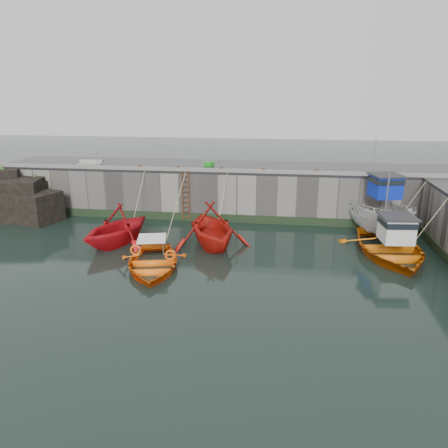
# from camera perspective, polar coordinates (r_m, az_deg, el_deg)

# --- Properties ---
(ground) EXTENTS (120.00, 120.00, 0.00)m
(ground) POSITION_cam_1_polar(r_m,az_deg,el_deg) (18.51, -5.71, -8.53)
(ground) COLOR black
(ground) RESTS_ON ground
(quay_back) EXTENTS (30.00, 5.00, 3.00)m
(quay_back) POSITION_cam_1_polar(r_m,az_deg,el_deg) (29.70, -0.12, 4.48)
(quay_back) COLOR slate
(quay_back) RESTS_ON ground
(road_back) EXTENTS (30.00, 5.00, 0.16)m
(road_back) POSITION_cam_1_polar(r_m,az_deg,el_deg) (29.39, -0.12, 7.49)
(road_back) COLOR black
(road_back) RESTS_ON quay_back
(kerb_back) EXTENTS (30.00, 0.30, 0.20)m
(kerb_back) POSITION_cam_1_polar(r_m,az_deg,el_deg) (27.07, -0.84, 7.04)
(kerb_back) COLOR slate
(kerb_back) RESTS_ON road_back
(algae_back) EXTENTS (30.00, 0.08, 0.50)m
(algae_back) POSITION_cam_1_polar(r_m,az_deg,el_deg) (27.57, -0.87, 0.80)
(algae_back) COLOR black
(algae_back) RESTS_ON ground
(rock_outcrop) EXTENTS (5.85, 4.24, 3.41)m
(rock_outcrop) POSITION_cam_1_polar(r_m,az_deg,el_deg) (31.24, -25.29, 3.01)
(rock_outcrop) COLOR black
(rock_outcrop) RESTS_ON ground
(ladder) EXTENTS (0.51, 0.08, 3.20)m
(ladder) POSITION_cam_1_polar(r_m,az_deg,el_deg) (27.56, -5.02, 3.62)
(ladder) COLOR #3F1E0F
(ladder) RESTS_ON ground
(boat_near_white) EXTENTS (5.50, 5.87, 2.48)m
(boat_near_white) POSITION_cam_1_polar(r_m,az_deg,el_deg) (24.43, -13.67, -2.48)
(boat_near_white) COLOR red
(boat_near_white) RESTS_ON ground
(boat_near_white_rope) EXTENTS (0.04, 3.51, 3.10)m
(boat_near_white_rope) POSITION_cam_1_polar(r_m,az_deg,el_deg) (27.70, -10.93, 0.02)
(boat_near_white_rope) COLOR tan
(boat_near_white_rope) RESTS_ON ground
(boat_near_blue) EXTENTS (4.54, 5.59, 1.02)m
(boat_near_blue) POSITION_cam_1_polar(r_m,az_deg,el_deg) (20.80, -9.34, -5.70)
(boat_near_blue) COLOR #FF660D
(boat_near_blue) RESTS_ON ground
(boat_near_blue_rope) EXTENTS (0.04, 6.02, 3.10)m
(boat_near_blue_rope) POSITION_cam_1_polar(r_m,az_deg,el_deg) (25.50, -5.91, -1.24)
(boat_near_blue_rope) COLOR tan
(boat_near_blue_rope) RESTS_ON ground
(boat_near_blacktrim) EXTENTS (5.99, 6.35, 2.66)m
(boat_near_blacktrim) POSITION_cam_1_polar(r_m,az_deg,el_deg) (23.51, -1.67, -2.76)
(boat_near_blacktrim) COLOR red
(boat_near_blacktrim) RESTS_ON ground
(boat_near_blacktrim_rope) EXTENTS (0.04, 3.22, 3.10)m
(boat_near_blacktrim_rope) POSITION_cam_1_polar(r_m,az_deg,el_deg) (26.74, -0.43, -0.28)
(boat_near_blacktrim_rope) COLOR tan
(boat_near_blacktrim_rope) RESTS_ON ground
(boat_far_white) EXTENTS (4.04, 7.24, 5.64)m
(boat_far_white) POSITION_cam_1_polar(r_m,az_deg,el_deg) (26.65, 19.42, 1.15)
(boat_far_white) COLOR silver
(boat_far_white) RESTS_ON ground
(boat_far_orange) EXTENTS (5.13, 6.74, 4.31)m
(boat_far_orange) POSITION_cam_1_polar(r_m,az_deg,el_deg) (23.46, 20.86, -2.88)
(boat_far_orange) COLOR #D9650B
(boat_far_orange) RESTS_ON ground
(fish_crate) EXTENTS (0.69, 0.62, 0.28)m
(fish_crate) POSITION_cam_1_polar(r_m,az_deg,el_deg) (29.16, -1.98, 7.84)
(fish_crate) COLOR #1A8B19
(fish_crate) RESTS_ON road_back
(railing) EXTENTS (1.60, 1.05, 1.00)m
(railing) POSITION_cam_1_polar(r_m,az_deg,el_deg) (30.66, -17.04, 7.68)
(railing) COLOR #A5A8AD
(railing) RESTS_ON road_back
(bollard_a) EXTENTS (0.18, 0.18, 0.28)m
(bollard_a) POSITION_cam_1_polar(r_m,az_deg,el_deg) (28.36, -10.92, 7.28)
(bollard_a) COLOR #3F1E0F
(bollard_a) RESTS_ON road_back
(bollard_b) EXTENTS (0.18, 0.18, 0.28)m
(bollard_b) POSITION_cam_1_polar(r_m,az_deg,el_deg) (27.65, -5.97, 7.25)
(bollard_b) COLOR #3F1E0F
(bollard_b) RESTS_ON road_back
(bollard_c) EXTENTS (0.18, 0.18, 0.28)m
(bollard_c) POSITION_cam_1_polar(r_m,az_deg,el_deg) (27.13, -0.39, 7.15)
(bollard_c) COLOR #3F1E0F
(bollard_c) RESTS_ON road_back
(bollard_d) EXTENTS (0.18, 0.18, 0.28)m
(bollard_d) POSITION_cam_1_polar(r_m,az_deg,el_deg) (26.88, 5.15, 6.99)
(bollard_d) COLOR #3F1E0F
(bollard_d) RESTS_ON road_back
(bollard_e) EXTENTS (0.18, 0.18, 0.28)m
(bollard_e) POSITION_cam_1_polar(r_m,az_deg,el_deg) (26.91, 12.01, 6.70)
(bollard_e) COLOR #3F1E0F
(bollard_e) RESTS_ON road_back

